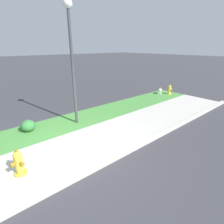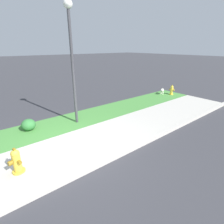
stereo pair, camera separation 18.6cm
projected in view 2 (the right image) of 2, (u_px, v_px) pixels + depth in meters
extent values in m
plane|color=#38383D|center=(69.00, 151.00, 5.43)|extent=(120.00, 120.00, 0.00)
cube|color=#BCB7AD|center=(69.00, 151.00, 5.43)|extent=(18.00, 2.23, 0.01)
cube|color=#47893D|center=(46.00, 128.00, 6.91)|extent=(18.00, 1.83, 0.01)
cube|color=#BCB7AD|center=(89.00, 169.00, 4.54)|extent=(18.00, 0.16, 0.12)
cylinder|color=gold|center=(171.00, 94.00, 11.63)|extent=(0.27, 0.27, 0.05)
cylinder|color=gold|center=(172.00, 90.00, 11.54)|extent=(0.18, 0.18, 0.46)
sphere|color=gold|center=(172.00, 87.00, 11.46)|extent=(0.19, 0.19, 0.19)
cube|color=#B29323|center=(172.00, 85.00, 11.42)|extent=(0.06, 0.06, 0.06)
cylinder|color=#B29323|center=(170.00, 89.00, 11.61)|extent=(0.10, 0.10, 0.09)
cylinder|color=#B29323|center=(174.00, 90.00, 11.43)|extent=(0.10, 0.10, 0.09)
cylinder|color=#B29323|center=(173.00, 89.00, 11.61)|extent=(0.11, 0.13, 0.12)
cylinder|color=gold|center=(19.00, 171.00, 4.50)|extent=(0.31, 0.31, 0.05)
cylinder|color=gold|center=(17.00, 162.00, 4.40)|extent=(0.20, 0.20, 0.51)
sphere|color=gold|center=(15.00, 154.00, 4.31)|extent=(0.21, 0.21, 0.21)
cube|color=olive|center=(14.00, 149.00, 4.27)|extent=(0.07, 0.07, 0.06)
cylinder|color=olive|center=(19.00, 162.00, 4.30)|extent=(0.11, 0.11, 0.09)
cylinder|color=olive|center=(14.00, 158.00, 4.46)|extent=(0.11, 0.11, 0.09)
cylinder|color=olive|center=(10.00, 163.00, 4.27)|extent=(0.13, 0.14, 0.12)
ellipsoid|color=silver|center=(162.00, 90.00, 11.68)|extent=(0.40, 0.35, 0.21)
sphere|color=silver|center=(162.00, 91.00, 11.47)|extent=(0.17, 0.17, 0.17)
sphere|color=black|center=(162.00, 91.00, 11.41)|extent=(0.03, 0.03, 0.03)
cone|color=silver|center=(163.00, 89.00, 11.41)|extent=(0.08, 0.08, 0.08)
cone|color=silver|center=(161.00, 89.00, 11.44)|extent=(0.08, 0.08, 0.08)
cylinder|color=silver|center=(163.00, 93.00, 11.63)|extent=(0.06, 0.06, 0.15)
cylinder|color=silver|center=(161.00, 93.00, 11.67)|extent=(0.06, 0.06, 0.15)
cylinder|color=silver|center=(163.00, 93.00, 11.82)|extent=(0.06, 0.06, 0.15)
cylinder|color=silver|center=(161.00, 93.00, 11.86)|extent=(0.06, 0.06, 0.15)
cylinder|color=silver|center=(163.00, 89.00, 11.82)|extent=(0.05, 0.05, 0.12)
cylinder|color=#3D3D42|center=(73.00, 71.00, 6.70)|extent=(0.11, 0.11, 4.29)
sphere|color=silver|center=(68.00, 4.00, 5.90)|extent=(0.32, 0.32, 0.32)
ellipsoid|color=#337538|center=(28.00, 125.00, 6.68)|extent=(0.52, 0.52, 0.44)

